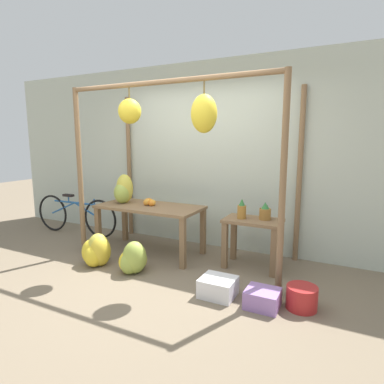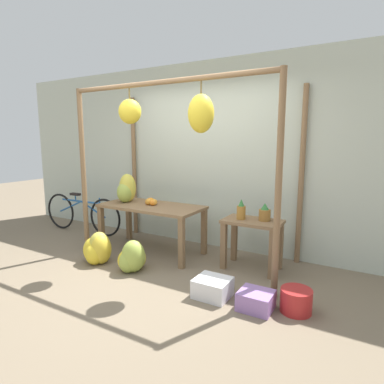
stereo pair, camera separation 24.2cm
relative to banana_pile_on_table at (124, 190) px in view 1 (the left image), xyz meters
The scene contains 14 objects.
ground_plane 1.60m from the banana_pile_on_table, 39.78° to the right, with size 20.00×20.00×0.00m, color #756651.
shop_wall_back 1.36m from the banana_pile_on_table, 35.76° to the left, with size 8.00×0.08×2.80m.
stall_awning 1.35m from the banana_pile_on_table, 13.05° to the right, with size 2.88×1.29×2.34m.
display_table_main 0.56m from the banana_pile_on_table, ahead, with size 1.52×0.72×0.71m.
display_table_side 2.01m from the banana_pile_on_table, ahead, with size 0.73×0.45×0.65m.
banana_pile_on_table is the anchor object (origin of this frame).
orange_pile 0.47m from the banana_pile_on_table, ahead, with size 0.23×0.19×0.10m.
pineapple_cluster 2.00m from the banana_pile_on_table, ahead, with size 0.41×0.21×0.26m.
banana_pile_ground_left 1.03m from the banana_pile_on_table, 81.58° to the right, with size 0.45×0.42×0.43m.
banana_pile_ground_right 1.22m from the banana_pile_on_table, 46.01° to the right, with size 0.44×0.48×0.41m.
fruit_crate_white 2.18m from the banana_pile_on_table, 23.26° to the right, with size 0.36×0.33×0.20m.
blue_bucket 2.89m from the banana_pile_on_table, 13.98° to the right, with size 0.30×0.30×0.23m.
parked_bicycle 1.36m from the banana_pile_on_table, behind, with size 1.74×0.11×0.70m.
fruit_crate_purple 2.61m from the banana_pile_on_table, 19.20° to the right, with size 0.33×0.29×0.18m.
Camera 1 is at (2.03, -2.94, 1.66)m, focal length 30.00 mm.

